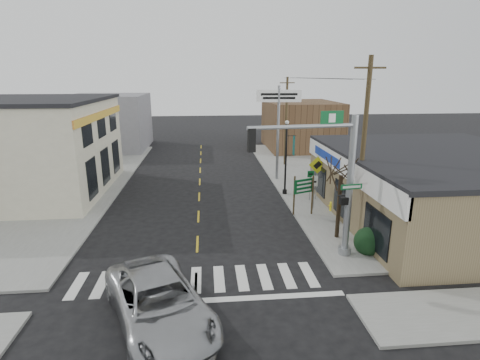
{
  "coord_description": "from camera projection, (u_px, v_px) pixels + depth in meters",
  "views": [
    {
      "loc": [
        0.56,
        -14.17,
        8.53
      ],
      "look_at": [
        2.47,
        6.27,
        2.8
      ],
      "focal_mm": 28.0,
      "sensor_mm": 36.0,
      "label": 1
    }
  ],
  "objects": [
    {
      "name": "shrub_back",
      "position": [
        350.0,
        205.0,
        24.05
      ],
      "size": [
        1.03,
        1.03,
        0.78
      ],
      "primitive_type": "ellipsoid",
      "color": "black",
      "rests_on": "sidewalk_right"
    },
    {
      "name": "thrift_store",
      "position": [
        441.0,
        189.0,
        22.35
      ],
      "size": [
        12.0,
        14.0,
        4.0
      ],
      "primitive_type": "cube",
      "color": "brown",
      "rests_on": "ground"
    },
    {
      "name": "left_building",
      "position": [
        19.0,
        149.0,
        27.18
      ],
      "size": [
        12.0,
        12.0,
        6.8
      ],
      "primitive_type": "cube",
      "color": "beige",
      "rests_on": "ground"
    },
    {
      "name": "bldg_distant_right",
      "position": [
        301.0,
        125.0,
        44.92
      ],
      "size": [
        8.0,
        10.0,
        5.6
      ],
      "primitive_type": "cube",
      "color": "brown",
      "rests_on": "ground"
    },
    {
      "name": "dance_center_sign",
      "position": [
        279.0,
        111.0,
        30.15
      ],
      "size": [
        3.61,
        0.23,
        7.67
      ],
      "rotation": [
        0.0,
        0.0,
        -0.06
      ],
      "color": "gray",
      "rests_on": "sidewalk_right"
    },
    {
      "name": "sidewalk_left",
      "position": [
        76.0,
        195.0,
        27.47
      ],
      "size": [
        6.0,
        38.0,
        0.13
      ],
      "primitive_type": "cube",
      "color": "gray",
      "rests_on": "ground"
    },
    {
      "name": "ground",
      "position": [
        196.0,
        285.0,
        15.83
      ],
      "size": [
        140.0,
        140.0,
        0.0
      ],
      "primitive_type": "plane",
      "color": "black",
      "rests_on": "ground"
    },
    {
      "name": "bldg_distant_left",
      "position": [
        108.0,
        122.0,
        44.67
      ],
      "size": [
        9.0,
        10.0,
        6.4
      ],
      "primitive_type": "cube",
      "color": "slate",
      "rests_on": "ground"
    },
    {
      "name": "crosswalk",
      "position": [
        196.0,
        280.0,
        16.21
      ],
      "size": [
        11.0,
        2.2,
        0.01
      ],
      "primitive_type": "cube",
      "color": "silver",
      "rests_on": "ground"
    },
    {
      "name": "shrub_front",
      "position": [
        368.0,
        242.0,
        18.39
      ],
      "size": [
        1.43,
        1.43,
        1.07
      ],
      "primitive_type": "ellipsoid",
      "color": "#173D1D",
      "rests_on": "sidewalk_right"
    },
    {
      "name": "fire_hydrant",
      "position": [
        331.0,
        206.0,
        24.03
      ],
      "size": [
        0.2,
        0.2,
        0.63
      ],
      "rotation": [
        0.0,
        0.0,
        -0.37
      ],
      "color": "yellow",
      "rests_on": "sidewalk_right"
    },
    {
      "name": "suv",
      "position": [
        159.0,
        302.0,
        13.1
      ],
      "size": [
        5.03,
        6.89,
        1.74
      ],
      "primitive_type": "imported",
      "rotation": [
        0.0,
        0.0,
        0.39
      ],
      "color": "#9FA1A5",
      "rests_on": "ground"
    },
    {
      "name": "lamp_post",
      "position": [
        287.0,
        152.0,
        26.82
      ],
      "size": [
        0.7,
        0.55,
        5.39
      ],
      "rotation": [
        0.0,
        0.0,
        -0.0
      ],
      "color": "black",
      "rests_on": "sidewalk_right"
    },
    {
      "name": "guide_sign",
      "position": [
        304.0,
        190.0,
        23.06
      ],
      "size": [
        1.42,
        0.13,
        2.49
      ],
      "rotation": [
        0.0,
        0.0,
        0.38
      ],
      "color": "#473921",
      "rests_on": "sidewalk_right"
    },
    {
      "name": "utility_pole_far",
      "position": [
        286.0,
        121.0,
        35.64
      ],
      "size": [
        1.45,
        0.22,
        8.32
      ],
      "rotation": [
        0.0,
        0.0,
        0.13
      ],
      "color": "#41281C",
      "rests_on": "sidewalk_right"
    },
    {
      "name": "bare_tree",
      "position": [
        342.0,
        164.0,
        19.14
      ],
      "size": [
        2.57,
        2.57,
        5.15
      ],
      "rotation": [
        0.0,
        0.0,
        0.12
      ],
      "color": "black",
      "rests_on": "sidewalk_right"
    },
    {
      "name": "ped_crossing_sign",
      "position": [
        317.0,
        171.0,
        25.8
      ],
      "size": [
        1.2,
        0.08,
        3.08
      ],
      "rotation": [
        0.0,
        0.0,
        -0.22
      ],
      "color": "gray",
      "rests_on": "sidewalk_right"
    },
    {
      "name": "traffic_signal_pole",
      "position": [
        333.0,
        173.0,
        17.14
      ],
      "size": [
        5.48,
        0.4,
        6.94
      ],
      "rotation": [
        0.0,
        0.0,
        0.13
      ],
      "color": "gray",
      "rests_on": "sidewalk_right"
    },
    {
      "name": "utility_pole_near",
      "position": [
        363.0,
        147.0,
        19.62
      ],
      "size": [
        1.63,
        0.25,
        9.4
      ],
      "rotation": [
        0.0,
        0.0,
        0.02
      ],
      "color": "#4F3127",
      "rests_on": "sidewalk_right"
    },
    {
      "name": "sidewalk_right",
      "position": [
        315.0,
        189.0,
        29.09
      ],
      "size": [
        6.0,
        38.0,
        0.13
      ],
      "primitive_type": "cube",
      "color": "gray",
      "rests_on": "ground"
    },
    {
      "name": "center_line",
      "position": [
        198.0,
        216.0,
        23.5
      ],
      "size": [
        0.12,
        56.0,
        0.01
      ],
      "primitive_type": "cube",
      "color": "gold",
      "rests_on": "ground"
    }
  ]
}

